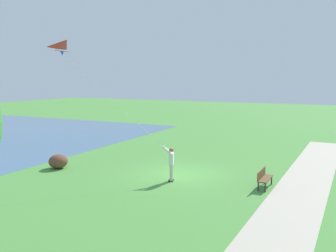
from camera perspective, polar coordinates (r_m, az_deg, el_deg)
The scene contains 6 objects.
ground_plane at distance 19.82m, azimuth 2.11°, elevation -7.67°, with size 120.00×120.00×0.00m, color #4C8E3D.
walkway_path at distance 16.36m, azimuth 19.58°, elevation -11.41°, with size 2.40×32.00×0.02m, color #B7AD99.
person_kite_flyer at distance 18.24m, azimuth 0.47°, elevation -5.61°, with size 0.63×0.50×1.83m.
flying_kite at distance 19.28m, azimuth -15.80°, elevation 11.76°, with size 5.16×2.29×5.30m.
park_bench_near_walkway at distance 17.91m, azimuth 15.04°, elevation -7.89°, with size 0.48×1.51×0.88m.
lakeside_shrub at distance 21.93m, azimuth -17.10°, elevation -5.41°, with size 1.08×1.12×0.82m, color brown.
Camera 1 is at (-7.88, 17.42, 5.20)m, focal length 38.20 mm.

